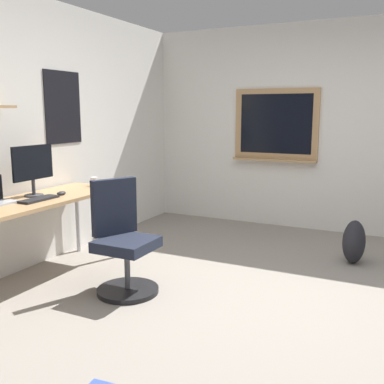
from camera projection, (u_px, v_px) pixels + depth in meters
ground_plane at (276, 301)px, 3.63m from camera, size 5.20×5.20×0.00m
wall_back at (40, 133)px, 4.46m from camera, size 5.00×0.30×2.60m
wall_right at (332, 128)px, 5.57m from camera, size 0.22×5.00×2.60m
desk at (40, 206)px, 4.02m from camera, size 1.67×0.62×0.75m
office_chair at (123, 244)px, 3.77m from camera, size 0.54×0.56×0.95m
monitor_primary at (33, 167)px, 4.04m from camera, size 0.46×0.17×0.46m
keyboard at (39, 199)px, 3.90m from camera, size 0.37×0.13×0.02m
computer_mouse at (61, 193)px, 4.14m from camera, size 0.10×0.06×0.03m
coffee_mug at (94, 182)px, 4.64m from camera, size 0.08×0.08×0.09m
backpack at (354, 242)px, 4.50m from camera, size 0.32×0.22×0.44m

